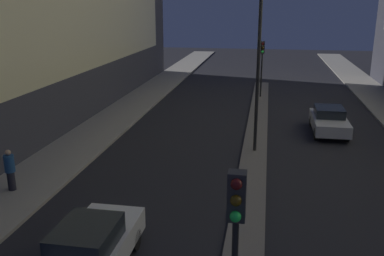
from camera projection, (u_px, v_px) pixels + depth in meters
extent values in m
cube|color=#66605B|center=(255.00, 143.00, 22.04)|extent=(1.19, 34.80, 0.12)
cube|color=#2D2D2D|center=(237.00, 196.00, 7.35)|extent=(0.32, 0.28, 0.90)
sphere|color=#4C0F0F|center=(236.00, 184.00, 7.10)|extent=(0.20, 0.20, 0.20)
sphere|color=#4C380A|center=(236.00, 201.00, 7.18)|extent=(0.20, 0.20, 0.20)
sphere|color=#1EEA4C|center=(235.00, 217.00, 7.27)|extent=(0.20, 0.20, 0.20)
cylinder|color=black|center=(261.00, 75.00, 32.23)|extent=(0.12, 0.12, 3.26)
cube|color=#2D2D2D|center=(263.00, 47.00, 31.64)|extent=(0.32, 0.28, 0.90)
sphere|color=#4C0F0F|center=(263.00, 44.00, 31.39)|extent=(0.20, 0.20, 0.20)
sphere|color=#4C380A|center=(263.00, 48.00, 31.47)|extent=(0.20, 0.20, 0.20)
sphere|color=#1EEA4C|center=(262.00, 52.00, 31.56)|extent=(0.20, 0.20, 0.20)
cylinder|color=black|center=(258.00, 61.00, 19.59)|extent=(0.16, 0.16, 8.63)
cube|color=silver|center=(92.00, 251.00, 11.39)|extent=(1.73, 4.14, 0.67)
cube|color=black|center=(86.00, 236.00, 10.92)|extent=(1.47, 1.86, 0.59)
cylinder|color=black|center=(86.00, 235.00, 12.83)|extent=(0.22, 0.64, 0.64)
cylinder|color=black|center=(135.00, 240.00, 12.58)|extent=(0.22, 0.64, 0.64)
cube|color=#B2B2B7|center=(329.00, 123.00, 23.72)|extent=(1.81, 4.08, 0.61)
cube|color=black|center=(329.00, 112.00, 23.85)|extent=(1.54, 1.84, 0.49)
cube|color=red|center=(314.00, 113.00, 25.74)|extent=(0.14, 0.04, 0.10)
cube|color=red|center=(336.00, 113.00, 25.53)|extent=(0.14, 0.04, 0.10)
cylinder|color=black|center=(312.00, 121.00, 25.13)|extent=(0.22, 0.64, 0.64)
cylinder|color=black|center=(340.00, 122.00, 24.87)|extent=(0.22, 0.64, 0.64)
cylinder|color=black|center=(316.00, 134.00, 22.74)|extent=(0.22, 0.64, 0.64)
cylinder|color=black|center=(347.00, 135.00, 22.48)|extent=(0.22, 0.64, 0.64)
cylinder|color=black|center=(11.00, 181.00, 16.30)|extent=(0.29, 0.29, 0.74)
cylinder|color=navy|center=(9.00, 164.00, 16.10)|extent=(0.38, 0.38, 0.66)
sphere|color=tan|center=(8.00, 153.00, 15.98)|extent=(0.22, 0.22, 0.22)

